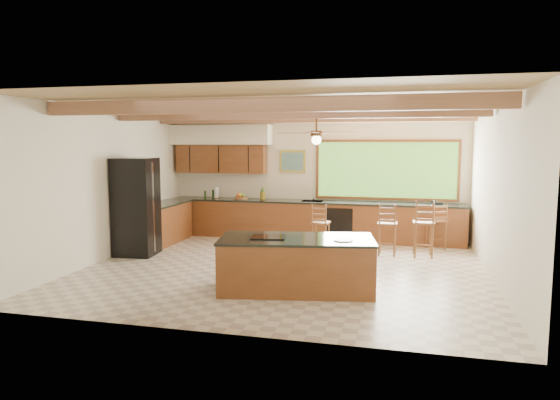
# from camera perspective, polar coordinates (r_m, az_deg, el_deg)

# --- Properties ---
(ground) EXTENTS (7.20, 7.20, 0.00)m
(ground) POSITION_cam_1_polar(r_m,az_deg,el_deg) (9.29, 0.46, -7.82)
(ground) COLOR beige
(ground) RESTS_ON ground
(room_shell) EXTENTS (7.27, 6.54, 3.02)m
(room_shell) POSITION_cam_1_polar(r_m,az_deg,el_deg) (9.67, 0.39, 6.01)
(room_shell) COLOR silver
(room_shell) RESTS_ON ground
(counter_run) EXTENTS (7.12, 3.10, 1.24)m
(counter_run) POSITION_cam_1_polar(r_m,az_deg,el_deg) (11.78, -0.58, -2.42)
(counter_run) COLOR brown
(counter_run) RESTS_ON ground
(island) EXTENTS (2.55, 1.52, 0.85)m
(island) POSITION_cam_1_polar(r_m,az_deg,el_deg) (7.88, 1.89, -7.31)
(island) COLOR brown
(island) RESTS_ON ground
(refrigerator) EXTENTS (0.85, 0.83, 2.00)m
(refrigerator) POSITION_cam_1_polar(r_m,az_deg,el_deg) (10.65, -16.11, -0.75)
(refrigerator) COLOR black
(refrigerator) RESTS_ON ground
(bar_stool_a) EXTENTS (0.39, 0.39, 1.03)m
(bar_stool_a) POSITION_cam_1_polar(r_m,az_deg,el_deg) (10.57, 4.63, -2.71)
(bar_stool_a) COLOR brown
(bar_stool_a) RESTS_ON ground
(bar_stool_b) EXTENTS (0.40, 0.40, 1.09)m
(bar_stool_b) POSITION_cam_1_polar(r_m,az_deg,el_deg) (10.43, 12.17, -2.76)
(bar_stool_b) COLOR brown
(bar_stool_b) RESTS_ON ground
(bar_stool_c) EXTENTS (0.43, 0.43, 1.16)m
(bar_stool_c) POSITION_cam_1_polar(r_m,az_deg,el_deg) (10.43, 16.11, -2.63)
(bar_stool_c) COLOR brown
(bar_stool_c) RESTS_ON ground
(bar_stool_d) EXTENTS (0.49, 0.49, 1.04)m
(bar_stool_d) POSITION_cam_1_polar(r_m,az_deg,el_deg) (11.30, 17.46, -2.33)
(bar_stool_d) COLOR brown
(bar_stool_d) RESTS_ON ground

